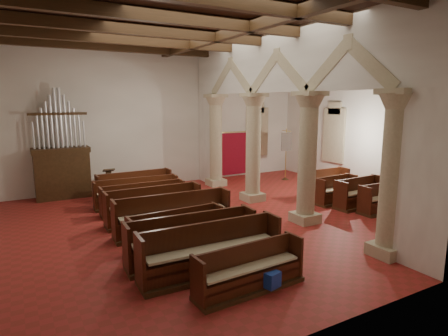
% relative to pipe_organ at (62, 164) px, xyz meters
% --- Properties ---
extents(floor, '(14.00, 14.00, 0.00)m').
position_rel_pipe_organ_xyz_m(floor, '(4.50, -5.50, -1.37)').
color(floor, maroon).
rests_on(floor, ground).
extents(ceiling, '(14.00, 14.00, 0.00)m').
position_rel_pipe_organ_xyz_m(ceiling, '(4.50, -5.50, 4.63)').
color(ceiling, black).
rests_on(ceiling, wall_back).
extents(wall_back, '(14.00, 0.02, 6.00)m').
position_rel_pipe_organ_xyz_m(wall_back, '(4.50, 0.50, 1.63)').
color(wall_back, white).
rests_on(wall_back, floor).
extents(wall_front, '(14.00, 0.02, 6.00)m').
position_rel_pipe_organ_xyz_m(wall_front, '(4.50, -11.50, 1.63)').
color(wall_front, white).
rests_on(wall_front, floor).
extents(wall_right, '(0.02, 12.00, 6.00)m').
position_rel_pipe_organ_xyz_m(wall_right, '(11.50, -5.50, 1.63)').
color(wall_right, white).
rests_on(wall_right, floor).
extents(ceiling_beams, '(13.80, 11.80, 0.30)m').
position_rel_pipe_organ_xyz_m(ceiling_beams, '(4.50, -5.50, 4.45)').
color(ceiling_beams, '#3E2614').
rests_on(ceiling_beams, wall_back).
extents(arcade, '(0.90, 11.90, 6.00)m').
position_rel_pipe_organ_xyz_m(arcade, '(6.30, -5.50, 2.19)').
color(arcade, tan).
rests_on(arcade, floor).
extents(window_right_a, '(0.03, 1.00, 2.20)m').
position_rel_pipe_organ_xyz_m(window_right_a, '(11.48, -7.00, 0.83)').
color(window_right_a, '#33745B').
rests_on(window_right_a, wall_right).
extents(window_right_b, '(0.03, 1.00, 2.20)m').
position_rel_pipe_organ_xyz_m(window_right_b, '(11.48, -3.00, 0.83)').
color(window_right_b, '#33745B').
rests_on(window_right_b, wall_right).
extents(window_back, '(1.00, 0.03, 2.20)m').
position_rel_pipe_organ_xyz_m(window_back, '(9.50, 0.48, 0.83)').
color(window_back, '#33745B').
rests_on(window_back, wall_back).
extents(pipe_organ, '(2.10, 0.85, 4.40)m').
position_rel_pipe_organ_xyz_m(pipe_organ, '(0.00, 0.00, 0.00)').
color(pipe_organ, '#3E2614').
rests_on(pipe_organ, floor).
extents(lectern, '(0.45, 0.45, 1.09)m').
position_rel_pipe_organ_xyz_m(lectern, '(1.71, -0.29, -0.92)').
color(lectern, '#3E1E13').
rests_on(lectern, floor).
extents(dossal_curtain, '(1.80, 0.07, 2.17)m').
position_rel_pipe_organ_xyz_m(dossal_curtain, '(8.00, 0.42, -0.21)').
color(dossal_curtain, maroon).
rests_on(dossal_curtain, floor).
extents(processional_banner, '(0.57, 0.72, 2.48)m').
position_rel_pipe_organ_xyz_m(processional_banner, '(9.84, -1.54, -0.56)').
color(processional_banner, '#3E2614').
rests_on(processional_banner, floor).
extents(hymnal_box_a, '(0.37, 0.33, 0.32)m').
position_rel_pipe_organ_xyz_m(hymnal_box_a, '(2.76, -10.04, -1.11)').
color(hymnal_box_a, '#162C97').
rests_on(hymnal_box_a, floor).
extents(hymnal_box_b, '(0.32, 0.26, 0.30)m').
position_rel_pipe_organ_xyz_m(hymnal_box_b, '(4.31, -7.16, -1.12)').
color(hymnal_box_b, navy).
rests_on(hymnal_box_b, floor).
extents(hymnal_box_c, '(0.33, 0.27, 0.32)m').
position_rel_pipe_organ_xyz_m(hymnal_box_c, '(4.69, -6.17, -1.11)').
color(hymnal_box_c, navy).
rests_on(hymnal_box_c, floor).
extents(tube_heater_a, '(1.10, 0.37, 0.11)m').
position_rel_pipe_organ_xyz_m(tube_heater_a, '(3.09, -9.79, -1.21)').
color(tube_heater_a, silver).
rests_on(tube_heater_a, floor).
extents(tube_heater_b, '(0.89, 0.27, 0.09)m').
position_rel_pipe_organ_xyz_m(tube_heater_b, '(2.76, -9.61, -1.21)').
color(tube_heater_b, silver).
rests_on(tube_heater_b, floor).
extents(nave_pew_0, '(2.46, 0.76, 0.95)m').
position_rel_pipe_organ_xyz_m(nave_pew_0, '(2.40, -9.78, -1.06)').
color(nave_pew_0, '#3E2614').
rests_on(nave_pew_0, floor).
extents(nave_pew_1, '(3.28, 0.86, 1.15)m').
position_rel_pipe_organ_xyz_m(nave_pew_1, '(2.06, -8.77, -0.99)').
color(nave_pew_1, '#3E2614').
rests_on(nave_pew_1, floor).
extents(nave_pew_2, '(3.20, 0.91, 1.13)m').
position_rel_pipe_organ_xyz_m(nave_pew_2, '(1.98, -7.92, -1.00)').
color(nave_pew_2, '#3E2614').
rests_on(nave_pew_2, floor).
extents(nave_pew_3, '(2.57, 0.77, 0.98)m').
position_rel_pipe_organ_xyz_m(nave_pew_3, '(1.97, -6.93, -1.05)').
color(nave_pew_3, '#3E2614').
rests_on(nave_pew_3, floor).
extents(nave_pew_4, '(3.43, 0.91, 1.14)m').
position_rel_pipe_organ_xyz_m(nave_pew_4, '(2.31, -5.87, -1.00)').
color(nave_pew_4, '#3E2614').
rests_on(nave_pew_4, floor).
extents(nave_pew_5, '(3.01, 0.77, 1.12)m').
position_rel_pipe_organ_xyz_m(nave_pew_5, '(2.13, -4.66, -1.00)').
color(nave_pew_5, '#3E2614').
rests_on(nave_pew_5, floor).
extents(nave_pew_6, '(2.88, 0.71, 1.01)m').
position_rel_pipe_organ_xyz_m(nave_pew_6, '(2.17, -3.45, -1.04)').
color(nave_pew_6, '#3E2614').
rests_on(nave_pew_6, floor).
extents(nave_pew_7, '(3.04, 0.83, 1.02)m').
position_rel_pipe_organ_xyz_m(nave_pew_7, '(2.21, -2.53, -1.03)').
color(nave_pew_7, '#3E2614').
rests_on(nave_pew_7, floor).
extents(nave_pew_8, '(2.91, 0.80, 1.06)m').
position_rel_pipe_organ_xyz_m(nave_pew_8, '(2.43, -1.49, -1.02)').
color(nave_pew_8, '#3E2614').
rests_on(nave_pew_8, floor).
extents(aisle_pew_0, '(1.82, 0.70, 1.00)m').
position_rel_pipe_organ_xyz_m(aisle_pew_0, '(9.32, -7.48, -1.03)').
color(aisle_pew_0, '#3E2614').
rests_on(aisle_pew_0, floor).
extents(aisle_pew_1, '(2.13, 0.79, 1.06)m').
position_rel_pipe_organ_xyz_m(aisle_pew_1, '(9.20, -6.63, -1.02)').
color(aisle_pew_1, '#3E2614').
rests_on(aisle_pew_1, floor).
extents(aisle_pew_2, '(1.82, 0.78, 1.01)m').
position_rel_pipe_organ_xyz_m(aisle_pew_2, '(8.81, -5.82, -1.03)').
color(aisle_pew_2, '#3E2614').
rests_on(aisle_pew_2, floor).
extents(aisle_pew_3, '(2.02, 0.71, 1.06)m').
position_rel_pipe_organ_xyz_m(aisle_pew_3, '(9.35, -4.78, -1.01)').
color(aisle_pew_3, '#3E2614').
rests_on(aisle_pew_3, floor).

